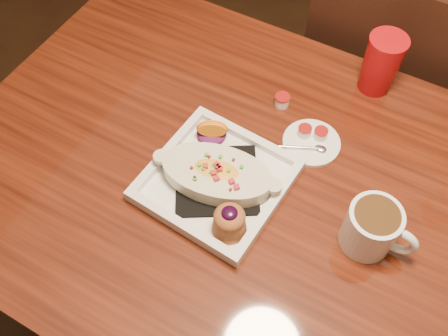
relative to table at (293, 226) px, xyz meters
The scene contains 8 objects.
floor 0.65m from the table, ahead, with size 7.00×7.00×0.00m, color black.
table is the anchor object (origin of this frame).
chair_far 0.65m from the table, 90.00° to the left, with size 0.42×0.42×0.93m.
plate 0.21m from the table, 164.76° to the right, with size 0.28×0.28×0.08m.
coffee_mug 0.21m from the table, ahead, with size 0.14×0.10×0.10m.
saucer 0.19m from the table, 104.78° to the left, with size 0.12×0.12×0.08m.
creamer_loose 0.28m from the table, 122.63° to the left, with size 0.03×0.03×0.03m.
red_tumbler 0.41m from the table, 86.52° to the left, with size 0.09×0.09×0.14m, color red.
Camera 1 is at (0.10, -0.50, 1.62)m, focal length 40.00 mm.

